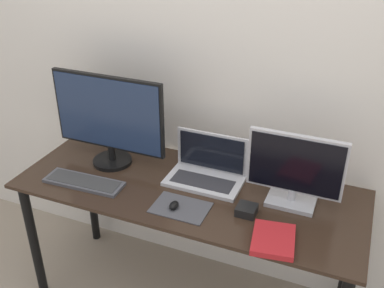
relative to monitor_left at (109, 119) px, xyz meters
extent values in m
cube|color=silver|center=(0.46, 0.32, 0.24)|extent=(7.00, 0.05, 2.50)
cube|color=#332319|center=(0.46, -0.07, -0.26)|extent=(1.66, 0.64, 0.02)
cylinder|color=black|center=(-0.32, -0.33, -0.64)|extent=(0.05, 0.05, 0.74)
cylinder|color=black|center=(-0.32, 0.20, -0.64)|extent=(0.05, 0.05, 0.74)
cylinder|color=black|center=(1.24, 0.20, -0.64)|extent=(0.05, 0.05, 0.74)
cylinder|color=black|center=(0.00, 0.00, -0.24)|extent=(0.20, 0.20, 0.02)
cylinder|color=black|center=(0.00, 0.00, -0.19)|extent=(0.04, 0.04, 0.08)
cube|color=black|center=(0.00, 0.00, 0.03)|extent=(0.60, 0.02, 0.39)
cube|color=#1E2D4C|center=(0.00, -0.01, 0.03)|extent=(0.58, 0.01, 0.37)
cube|color=#B2B2B7|center=(0.94, 0.00, -0.24)|extent=(0.22, 0.15, 0.02)
cylinder|color=#B2B2B7|center=(0.94, 0.00, -0.21)|extent=(0.04, 0.04, 0.05)
cube|color=#B2B2B7|center=(0.94, 0.00, -0.05)|extent=(0.42, 0.02, 0.28)
cube|color=black|center=(0.94, -0.01, -0.05)|extent=(0.40, 0.01, 0.26)
cube|color=silver|center=(0.51, 0.00, -0.24)|extent=(0.37, 0.21, 0.02)
cube|color=#2D2D33|center=(0.51, -0.02, -0.23)|extent=(0.30, 0.11, 0.00)
cube|color=silver|center=(0.51, 0.11, -0.13)|extent=(0.37, 0.01, 0.20)
cube|color=black|center=(0.51, 0.10, -0.13)|extent=(0.33, 0.01, 0.18)
cube|color=#4C4C51|center=(-0.02, -0.23, -0.24)|extent=(0.40, 0.14, 0.02)
cube|color=#383838|center=(-0.02, -0.23, -0.24)|extent=(0.37, 0.11, 0.00)
cube|color=#47474C|center=(0.49, -0.23, -0.25)|extent=(0.25, 0.17, 0.00)
ellipsoid|color=black|center=(0.47, -0.25, -0.23)|extent=(0.04, 0.06, 0.03)
cube|color=red|center=(0.93, -0.30, -0.24)|extent=(0.20, 0.23, 0.03)
cube|color=white|center=(0.93, -0.30, -0.24)|extent=(0.19, 0.22, 0.02)
cube|color=black|center=(0.77, -0.16, -0.23)|extent=(0.09, 0.09, 0.04)
camera|label=1|loc=(1.16, -1.72, 0.95)|focal=42.00mm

